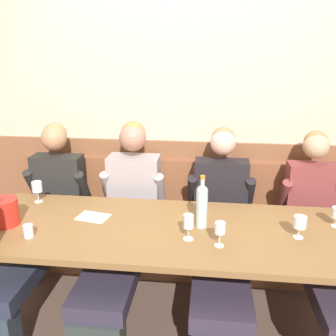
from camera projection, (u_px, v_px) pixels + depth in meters
room_wall_back at (184, 105)px, 3.07m from camera, size 6.80×0.08×2.80m
wood_wainscot_panel at (182, 201)px, 3.28m from camera, size 6.80×0.03×1.10m
wall_bench at (180, 239)px, 3.17m from camera, size 2.85×0.42×0.94m
dining_table at (170, 238)px, 2.37m from camera, size 2.55×0.89×0.76m
person_center_left_seat at (40, 219)px, 2.80m from camera, size 0.52×1.32×1.28m
person_center_right_seat at (125, 219)px, 2.75m from camera, size 0.52×1.33×1.30m
person_left_seat at (221, 231)px, 2.64m from camera, size 0.53×1.32×1.27m
person_right_seat at (321, 235)px, 2.57m from camera, size 0.47×1.32×1.26m
ice_bucket at (4, 212)px, 2.37m from camera, size 0.18×0.18×0.17m
wine_bottle_clear_water at (202, 205)px, 2.32m from camera, size 0.07×0.07×0.35m
wine_glass_left_end at (37, 187)px, 2.71m from camera, size 0.07×0.07×0.16m
wine_glass_near_bucket at (188, 223)px, 2.17m from camera, size 0.06×0.06×0.16m
wine_glass_center_rear at (220, 229)px, 2.10m from camera, size 0.06×0.06×0.15m
wine_glass_right_end at (300, 223)px, 2.19m from camera, size 0.08×0.08×0.14m
water_tumbler_left at (28, 231)px, 2.22m from camera, size 0.06×0.06×0.08m
tasting_sheet_left_guest at (93, 217)px, 2.49m from camera, size 0.23×0.19×0.00m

